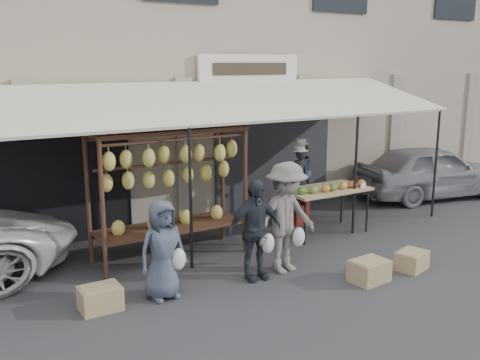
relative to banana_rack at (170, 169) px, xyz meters
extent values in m
plane|color=#2D2D30|center=(1.11, -1.71, -1.57)|extent=(90.00, 90.00, 0.00)
cube|color=#9F907D|center=(1.11, 4.79, 1.93)|extent=(24.00, 6.00, 7.00)
cube|color=#232328|center=(3.31, 1.75, -0.32)|extent=(3.00, 0.10, 2.50)
cube|color=black|center=(-1.39, 1.75, -0.32)|extent=(2.60, 0.10, 2.50)
cube|color=silver|center=(2.61, 1.69, 1.58)|extent=(2.40, 0.10, 0.60)
cube|color=beige|center=(1.11, 0.59, 1.03)|extent=(10.00, 2.34, 0.63)
cylinder|color=black|center=(0.11, -0.56, -0.42)|extent=(0.05, 0.05, 2.30)
cylinder|color=black|center=(3.61, -0.56, -0.42)|extent=(0.05, 0.05, 2.30)
cylinder|color=black|center=(5.91, -0.56, -0.42)|extent=(0.05, 0.05, 2.30)
cylinder|color=black|center=(-1.25, -0.35, -0.47)|extent=(0.07, 0.07, 2.20)
cylinder|color=black|center=(1.25, -0.35, -0.47)|extent=(0.07, 0.07, 2.20)
cylinder|color=black|center=(-1.25, 0.45, -0.47)|extent=(0.07, 0.07, 2.20)
cylinder|color=black|center=(1.25, 0.45, -0.47)|extent=(0.07, 0.07, 2.20)
cube|color=black|center=(0.00, 0.05, 0.63)|extent=(2.60, 0.90, 0.07)
cylinder|color=black|center=(0.00, -0.30, 0.51)|extent=(2.50, 0.05, 0.05)
cylinder|color=black|center=(0.00, 0.40, 0.51)|extent=(2.50, 0.05, 0.05)
cylinder|color=black|center=(0.00, 0.05, 0.08)|extent=(2.50, 0.05, 0.05)
cube|color=black|center=(0.00, 0.05, -1.02)|extent=(2.50, 0.80, 0.05)
ellipsoid|color=#D6C34D|center=(-1.10, -0.30, 0.27)|extent=(0.20, 0.18, 0.30)
ellipsoid|color=#D6C34D|center=(-0.79, -0.15, 0.25)|extent=(0.20, 0.18, 0.30)
ellipsoid|color=#D6C34D|center=(-0.47, -0.30, 0.27)|extent=(0.20, 0.18, 0.30)
ellipsoid|color=#D6C34D|center=(-0.16, -0.15, 0.28)|extent=(0.20, 0.18, 0.30)
ellipsoid|color=#D6C34D|center=(0.16, -0.30, 0.27)|extent=(0.20, 0.18, 0.30)
ellipsoid|color=#D6C34D|center=(0.47, -0.15, 0.24)|extent=(0.20, 0.18, 0.30)
ellipsoid|color=#D6C34D|center=(0.79, -0.30, 0.24)|extent=(0.20, 0.18, 0.30)
ellipsoid|color=#D6C34D|center=(1.10, -0.15, 0.27)|extent=(0.20, 0.18, 0.30)
ellipsoid|color=#D6C34D|center=(-1.05, 0.05, -0.13)|extent=(0.20, 0.18, 0.30)
ellipsoid|color=#D6C34D|center=(-0.70, 0.05, -0.13)|extent=(0.20, 0.18, 0.30)
ellipsoid|color=#D6C34D|center=(-0.35, 0.05, -0.16)|extent=(0.20, 0.18, 0.30)
ellipsoid|color=#D6C34D|center=(0.00, 0.05, -0.17)|extent=(0.20, 0.18, 0.30)
ellipsoid|color=#D6C34D|center=(0.35, 0.05, -0.15)|extent=(0.20, 0.18, 0.30)
ellipsoid|color=#D6C34D|center=(0.70, 0.05, -0.16)|extent=(0.20, 0.18, 0.30)
ellipsoid|color=#D6C34D|center=(1.05, 0.05, -0.12)|extent=(0.20, 0.18, 0.30)
cube|color=tan|center=(3.14, -0.24, -0.69)|extent=(1.70, 0.90, 0.05)
cylinder|color=black|center=(2.37, -0.61, -1.14)|extent=(0.04, 0.04, 0.85)
cylinder|color=black|center=(3.91, -0.61, -1.14)|extent=(0.04, 0.04, 0.85)
cylinder|color=black|center=(2.37, 0.13, -1.14)|extent=(0.04, 0.04, 0.85)
cylinder|color=black|center=(3.91, 0.13, -1.14)|extent=(0.04, 0.04, 0.85)
ellipsoid|color=#477226|center=(2.44, -0.39, -0.60)|extent=(0.18, 0.14, 0.14)
ellipsoid|color=#598C33|center=(2.67, -0.45, -0.60)|extent=(0.18, 0.14, 0.14)
ellipsoid|color=orange|center=(2.94, -0.49, -0.60)|extent=(0.18, 0.14, 0.14)
ellipsoid|color=#477226|center=(3.11, -0.49, -0.60)|extent=(0.18, 0.14, 0.14)
ellipsoid|color=gold|center=(3.39, -0.47, -0.60)|extent=(0.18, 0.14, 0.14)
ellipsoid|color=orange|center=(3.61, -0.47, -0.60)|extent=(0.18, 0.14, 0.14)
ellipsoid|color=orange|center=(3.84, -0.49, -0.60)|extent=(0.18, 0.14, 0.14)
imported|color=black|center=(3.08, 0.52, -0.58)|extent=(0.46, 0.33, 1.17)
imported|color=navy|center=(3.26, 0.72, -0.51)|extent=(0.61, 0.48, 1.23)
imported|color=#434D60|center=(-0.73, -1.37, -0.85)|extent=(0.73, 0.50, 1.43)
imported|color=#292F38|center=(0.74, -1.45, -0.78)|extent=(0.94, 0.42, 1.57)
imported|color=slate|center=(1.33, -1.46, -0.68)|extent=(1.22, 0.80, 1.78)
cube|color=maroon|center=(3.08, 0.52, -1.37)|extent=(0.36, 0.36, 0.40)
cube|color=maroon|center=(3.26, 0.72, -1.35)|extent=(0.34, 0.34, 0.44)
cube|color=tan|center=(2.19, -2.45, -1.40)|extent=(0.59, 0.46, 0.33)
cube|color=tan|center=(3.12, -2.46, -1.42)|extent=(0.59, 0.51, 0.30)
cube|color=tan|center=(-1.62, -1.28, -1.41)|extent=(0.54, 0.41, 0.32)
imported|color=gray|center=(7.23, 0.62, -0.91)|extent=(4.11, 2.29, 1.32)
camera|label=1|loc=(-3.46, -8.00, 1.71)|focal=40.00mm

